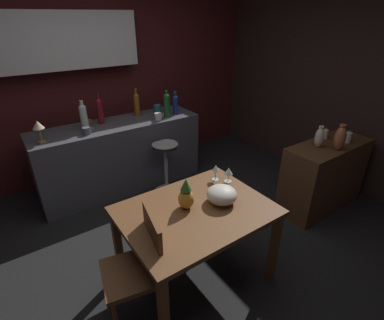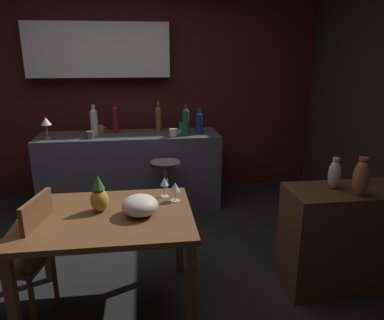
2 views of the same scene
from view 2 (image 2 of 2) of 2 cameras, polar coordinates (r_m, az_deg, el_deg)
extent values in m
plane|color=black|center=(3.26, -10.74, -17.44)|extent=(9.00, 9.00, 0.00)
cube|color=#4C1919|center=(4.83, -10.35, 10.27)|extent=(5.20, 0.10, 2.60)
cube|color=white|center=(4.71, -14.57, 16.57)|extent=(1.70, 0.32, 0.64)
cube|color=brown|center=(2.58, -13.39, -8.81)|extent=(1.18, 0.89, 0.04)
cube|color=brown|center=(3.19, -22.14, -11.93)|extent=(0.06, 0.06, 0.70)
cube|color=brown|center=(3.09, -2.03, -11.56)|extent=(0.06, 0.06, 0.70)
cube|color=brown|center=(2.55, -26.59, -20.18)|extent=(0.06, 0.06, 0.70)
cube|color=brown|center=(2.43, -0.10, -20.25)|extent=(0.06, 0.06, 0.70)
cube|color=#4C4C51|center=(4.39, -9.64, -1.69)|extent=(2.10, 0.60, 0.90)
cube|color=#56351E|center=(3.17, 24.30, -11.12)|extent=(1.10, 0.44, 0.82)
cube|color=brown|center=(2.78, -26.01, -14.05)|extent=(0.47, 0.47, 0.04)
cube|color=brown|center=(2.60, -23.16, -10.21)|extent=(0.11, 0.38, 0.46)
cylinder|color=brown|center=(3.10, -26.60, -16.12)|extent=(0.04, 0.04, 0.45)
cylinder|color=brown|center=(2.73, -23.97, -20.56)|extent=(0.04, 0.04, 0.45)
cylinder|color=brown|center=(2.96, -21.01, -17.05)|extent=(0.04, 0.04, 0.45)
cylinder|color=#262323|center=(3.83, -4.27, -0.54)|extent=(0.32, 0.32, 0.04)
cylinder|color=silver|center=(3.94, -4.16, -5.31)|extent=(0.04, 0.04, 0.66)
cylinder|color=silver|center=(4.07, -4.07, -9.59)|extent=(0.34, 0.34, 0.03)
cylinder|color=silver|center=(2.81, -4.37, -5.76)|extent=(0.07, 0.07, 0.00)
cylinder|color=silver|center=(2.79, -4.39, -4.88)|extent=(0.01, 0.01, 0.09)
cone|color=silver|center=(2.76, -4.42, -3.42)|extent=(0.06, 0.06, 0.06)
cylinder|color=silver|center=(2.72, -2.66, -6.44)|extent=(0.07, 0.07, 0.00)
cylinder|color=silver|center=(2.71, -2.67, -5.68)|extent=(0.01, 0.01, 0.07)
cone|color=silver|center=(2.68, -2.69, -4.29)|extent=(0.08, 0.08, 0.07)
ellipsoid|color=gold|center=(2.60, -14.52, -6.18)|extent=(0.13, 0.13, 0.17)
cone|color=#2D6B28|center=(2.56, -14.73, -3.44)|extent=(0.09, 0.09, 0.10)
ellipsoid|color=beige|center=(2.49, -8.28, -7.14)|extent=(0.25, 0.25, 0.14)
cylinder|color=#8C5114|center=(4.39, -5.31, 6.29)|extent=(0.08, 0.08, 0.26)
sphere|color=#8C5114|center=(4.36, -5.36, 7.98)|extent=(0.08, 0.08, 0.08)
cylinder|color=#8C5114|center=(4.36, -5.38, 8.81)|extent=(0.03, 0.03, 0.08)
cylinder|color=maroon|center=(4.36, -12.04, 6.04)|extent=(0.08, 0.08, 0.28)
sphere|color=maroon|center=(4.34, -12.15, 7.84)|extent=(0.08, 0.08, 0.08)
cylinder|color=maroon|center=(4.33, -12.19, 8.60)|extent=(0.03, 0.03, 0.07)
cylinder|color=silver|center=(4.27, -15.28, 5.52)|extent=(0.08, 0.08, 0.27)
sphere|color=silver|center=(4.24, -15.41, 7.28)|extent=(0.08, 0.08, 0.08)
cylinder|color=silver|center=(4.24, -15.47, 8.05)|extent=(0.04, 0.04, 0.07)
cylinder|color=navy|center=(4.20, 1.11, 5.62)|extent=(0.07, 0.07, 0.22)
sphere|color=navy|center=(4.19, 1.12, 7.09)|extent=(0.07, 0.07, 0.07)
cylinder|color=navy|center=(4.18, 1.12, 7.80)|extent=(0.04, 0.04, 0.06)
cylinder|color=#1E592D|center=(4.13, -0.97, 5.80)|extent=(0.08, 0.08, 0.27)
sphere|color=#1E592D|center=(4.11, -0.98, 7.65)|extent=(0.08, 0.08, 0.08)
cylinder|color=#1E592D|center=(4.10, -0.98, 8.33)|extent=(0.03, 0.03, 0.05)
cylinder|color=gold|center=(4.42, -14.36, 4.79)|extent=(0.07, 0.07, 0.09)
torus|color=gold|center=(4.41, -13.73, 4.88)|extent=(0.05, 0.01, 0.05)
cylinder|color=teal|center=(4.39, -1.49, 5.33)|extent=(0.09, 0.09, 0.10)
torus|color=teal|center=(4.40, -0.74, 5.42)|extent=(0.05, 0.01, 0.05)
cylinder|color=white|center=(4.12, -2.97, 4.40)|extent=(0.09, 0.09, 0.08)
torus|color=white|center=(4.13, -2.15, 4.48)|extent=(0.05, 0.01, 0.05)
cylinder|color=#515660|center=(4.15, -15.85, 3.88)|extent=(0.09, 0.09, 0.08)
torus|color=#515660|center=(4.14, -15.08, 3.97)|extent=(0.05, 0.01, 0.05)
cylinder|color=#A58447|center=(4.27, -21.97, 3.24)|extent=(0.08, 0.08, 0.02)
cylinder|color=#A58447|center=(4.26, -22.08, 4.29)|extent=(0.02, 0.02, 0.14)
cone|color=beige|center=(4.24, -22.25, 5.76)|extent=(0.12, 0.12, 0.08)
cylinder|color=white|center=(3.16, 25.31, -2.29)|extent=(0.06, 0.06, 0.10)
ellipsoid|color=yellow|center=(3.14, 25.45, -1.18)|extent=(0.01, 0.01, 0.03)
ellipsoid|color=#B26038|center=(2.82, 25.34, -2.63)|extent=(0.12, 0.12, 0.27)
cylinder|color=#B26038|center=(2.78, 25.70, 0.18)|extent=(0.06, 0.06, 0.02)
ellipsoid|color=beige|center=(2.91, 21.74, -2.16)|extent=(0.10, 0.10, 0.22)
cylinder|color=beige|center=(2.88, 22.00, 0.12)|extent=(0.05, 0.05, 0.02)
camera|label=1|loc=(1.63, -71.05, 17.20)|focal=26.99mm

